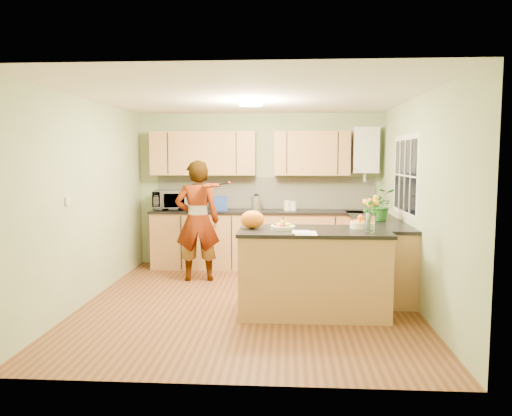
{
  "coord_description": "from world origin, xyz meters",
  "views": [
    {
      "loc": [
        0.47,
        -6.0,
        1.79
      ],
      "look_at": [
        0.05,
        0.5,
        1.12
      ],
      "focal_mm": 35.0,
      "sensor_mm": 36.0,
      "label": 1
    }
  ],
  "objects": [
    {
      "name": "floor",
      "position": [
        0.0,
        0.0,
        0.0
      ],
      "size": [
        4.5,
        4.5,
        0.0
      ],
      "primitive_type": "plane",
      "color": "#583019",
      "rests_on": "ground"
    },
    {
      "name": "upper_cabinets",
      "position": [
        -0.18,
        2.08,
        1.85
      ],
      "size": [
        3.2,
        0.34,
        0.7
      ],
      "color": "#B17447",
      "rests_on": "wall_back"
    },
    {
      "name": "orange_bag",
      "position": [
        0.07,
        -0.32,
        1.07
      ],
      "size": [
        0.35,
        0.32,
        0.21
      ],
      "primitive_type": "ellipsoid",
      "rotation": [
        0.0,
        0.0,
        -0.41
      ],
      "color": "orange",
      "rests_on": "peninsula_island"
    },
    {
      "name": "flower_vase",
      "position": [
        1.37,
        -0.55,
        1.29
      ],
      "size": [
        0.26,
        0.26,
        0.48
      ],
      "rotation": [
        0.0,
        0.0,
        -0.44
      ],
      "color": "silver",
      "rests_on": "peninsula_island"
    },
    {
      "name": "violinist",
      "position": [
        -0.83,
        1.08,
        0.87
      ],
      "size": [
        0.69,
        0.5,
        1.75
      ],
      "primitive_type": "imported",
      "rotation": [
        0.0,
        0.0,
        3.28
      ],
      "color": "#E1AE8A",
      "rests_on": "floor"
    },
    {
      "name": "wall_left",
      "position": [
        -2.0,
        0.0,
        1.25
      ],
      "size": [
        0.02,
        4.5,
        2.5
      ],
      "primitive_type": "cube",
      "color": "gray",
      "rests_on": "floor"
    },
    {
      "name": "boiler",
      "position": [
        1.7,
        2.09,
        1.9
      ],
      "size": [
        0.4,
        0.3,
        0.86
      ],
      "color": "silver",
      "rests_on": "wall_back"
    },
    {
      "name": "splashback",
      "position": [
        0.1,
        2.23,
        1.2
      ],
      "size": [
        3.6,
        0.02,
        0.52
      ],
      "primitive_type": "cube",
      "color": "beige",
      "rests_on": "back_counter"
    },
    {
      "name": "back_counter",
      "position": [
        0.1,
        1.95,
        0.47
      ],
      "size": [
        3.64,
        0.62,
        0.94
      ],
      "color": "#B17447",
      "rests_on": "floor"
    },
    {
      "name": "blue_box",
      "position": [
        -0.64,
        1.93,
        1.05
      ],
      "size": [
        0.3,
        0.24,
        0.22
      ],
      "primitive_type": "cube",
      "rotation": [
        0.0,
        0.0,
        0.14
      ],
      "color": "navy",
      "rests_on": "back_counter"
    },
    {
      "name": "window_right",
      "position": [
        1.99,
        0.6,
        1.55
      ],
      "size": [
        0.01,
        1.3,
        1.05
      ],
      "color": "silver",
      "rests_on": "wall_right"
    },
    {
      "name": "violin",
      "position": [
        -0.63,
        0.86,
        1.4
      ],
      "size": [
        0.56,
        0.49,
        0.14
      ],
      "primitive_type": null,
      "rotation": [
        0.17,
        0.0,
        -0.61
      ],
      "color": "#4D1604",
      "rests_on": "violinist"
    },
    {
      "name": "wall_back",
      "position": [
        0.0,
        2.25,
        1.25
      ],
      "size": [
        4.0,
        0.02,
        2.5
      ],
      "primitive_type": "cube",
      "color": "gray",
      "rests_on": "floor"
    },
    {
      "name": "peninsula_island",
      "position": [
        0.77,
        -0.37,
        0.49
      ],
      "size": [
        1.69,
        0.87,
        0.97
      ],
      "color": "#B17447",
      "rests_on": "floor"
    },
    {
      "name": "potted_plant",
      "position": [
        1.7,
        0.69,
        1.16
      ],
      "size": [
        0.42,
        0.37,
        0.44
      ],
      "primitive_type": "imported",
      "rotation": [
        0.0,
        0.0,
        -0.06
      ],
      "color": "#296F25",
      "rests_on": "right_counter"
    },
    {
      "name": "fruit_dish",
      "position": [
        0.42,
        -0.37,
        1.01
      ],
      "size": [
        0.28,
        0.28,
        0.1
      ],
      "color": "#FAEEC8",
      "rests_on": "peninsula_island"
    },
    {
      "name": "ceiling",
      "position": [
        0.0,
        0.0,
        2.5
      ],
      "size": [
        4.0,
        4.5,
        0.02
      ],
      "primitive_type": "cube",
      "color": "white",
      "rests_on": "wall_back"
    },
    {
      "name": "jar_white",
      "position": [
        0.56,
        1.95,
        1.02
      ],
      "size": [
        0.12,
        0.12,
        0.15
      ],
      "primitive_type": "cylinder",
      "rotation": [
        0.0,
        0.0,
        0.3
      ],
      "color": "silver",
      "rests_on": "back_counter"
    },
    {
      "name": "microwave",
      "position": [
        -1.41,
        1.92,
        1.1
      ],
      "size": [
        0.62,
        0.46,
        0.31
      ],
      "primitive_type": "imported",
      "rotation": [
        0.0,
        0.0,
        0.14
      ],
      "color": "silver",
      "rests_on": "back_counter"
    },
    {
      "name": "light_switch",
      "position": [
        -1.99,
        -0.6,
        1.3
      ],
      "size": [
        0.02,
        0.09,
        0.09
      ],
      "primitive_type": "cube",
      "color": "silver",
      "rests_on": "wall_left"
    },
    {
      "name": "right_counter",
      "position": [
        1.7,
        0.85,
        0.47
      ],
      "size": [
        0.62,
        2.24,
        0.94
      ],
      "color": "#B17447",
      "rests_on": "floor"
    },
    {
      "name": "kettle",
      "position": [
        -0.03,
        1.96,
        1.07
      ],
      "size": [
        0.17,
        0.17,
        0.31
      ],
      "rotation": [
        0.0,
        0.0,
        0.28
      ],
      "color": "silver",
      "rests_on": "back_counter"
    },
    {
      "name": "papers",
      "position": [
        0.67,
        -0.67,
        0.98
      ],
      "size": [
        0.23,
        0.32,
        0.01
      ],
      "primitive_type": "cube",
      "color": "white",
      "rests_on": "peninsula_island"
    },
    {
      "name": "jar_cream",
      "position": [
        0.46,
        1.96,
        1.02
      ],
      "size": [
        0.1,
        0.1,
        0.16
      ],
      "primitive_type": "cylinder",
      "rotation": [
        0.0,
        0.0,
        -0.0
      ],
      "color": "#FAEEC8",
      "rests_on": "back_counter"
    },
    {
      "name": "orange_bowl",
      "position": [
        1.32,
        -0.22,
        1.03
      ],
      "size": [
        0.25,
        0.25,
        0.14
      ],
      "color": "#FAEEC8",
      "rests_on": "peninsula_island"
    },
    {
      "name": "ceiling_lamp",
      "position": [
        0.0,
        0.3,
        2.46
      ],
      "size": [
        0.3,
        0.3,
        0.07
      ],
      "color": "#FFEABF",
      "rests_on": "ceiling"
    },
    {
      "name": "wall_front",
      "position": [
        0.0,
        -2.25,
        1.25
      ],
      "size": [
        4.0,
        0.02,
        2.5
      ],
      "primitive_type": "cube",
      "color": "gray",
      "rests_on": "floor"
    },
    {
      "name": "wall_right",
      "position": [
        2.0,
        0.0,
        1.25
      ],
      "size": [
        0.02,
        4.5,
        2.5
      ],
      "primitive_type": "cube",
      "color": "gray",
      "rests_on": "floor"
    }
  ]
}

